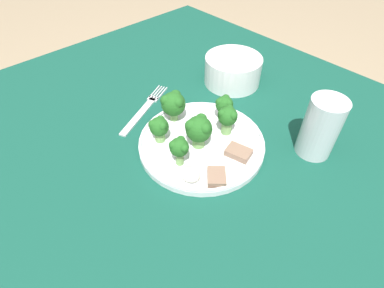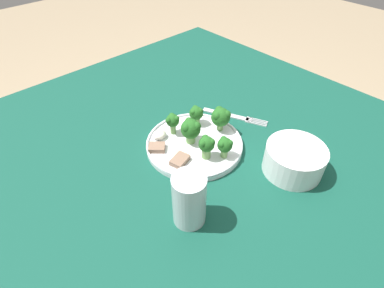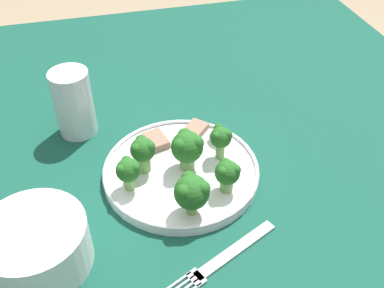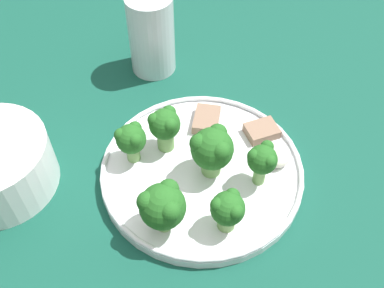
{
  "view_description": "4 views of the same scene",
  "coord_description": "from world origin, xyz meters",
  "px_view_note": "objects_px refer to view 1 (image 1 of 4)",
  "views": [
    {
      "loc": [
        0.26,
        -0.25,
        1.14
      ],
      "look_at": [
        -0.03,
        0.02,
        0.75
      ],
      "focal_mm": 28.0,
      "sensor_mm": 36.0,
      "label": 1
    },
    {
      "loc": [
        0.36,
        0.45,
        1.24
      ],
      "look_at": [
        -0.0,
        0.06,
        0.76
      ],
      "focal_mm": 28.0,
      "sensor_mm": 36.0,
      "label": 2
    },
    {
      "loc": [
        -0.52,
        0.16,
        1.22
      ],
      "look_at": [
        -0.02,
        0.03,
        0.78
      ],
      "focal_mm": 42.0,
      "sensor_mm": 36.0,
      "label": 3
    },
    {
      "loc": [
        -0.32,
        -0.08,
        1.17
      ],
      "look_at": [
        -0.03,
        0.06,
        0.78
      ],
      "focal_mm": 42.0,
      "sensor_mm": 36.0,
      "label": 4
    }
  ],
  "objects_px": {
    "dinner_plate": "(201,143)",
    "fork": "(144,109)",
    "cream_bowl": "(233,71)",
    "drinking_glass": "(320,130)"
  },
  "relations": [
    {
      "from": "cream_bowl",
      "to": "drinking_glass",
      "type": "height_order",
      "value": "drinking_glass"
    },
    {
      "from": "dinner_plate",
      "to": "drinking_glass",
      "type": "distance_m",
      "value": 0.22
    },
    {
      "from": "dinner_plate",
      "to": "fork",
      "type": "bearing_deg",
      "value": -175.39
    },
    {
      "from": "fork",
      "to": "drinking_glass",
      "type": "relative_size",
      "value": 1.52
    },
    {
      "from": "dinner_plate",
      "to": "drinking_glass",
      "type": "height_order",
      "value": "drinking_glass"
    },
    {
      "from": "fork",
      "to": "drinking_glass",
      "type": "height_order",
      "value": "drinking_glass"
    },
    {
      "from": "cream_bowl",
      "to": "drinking_glass",
      "type": "bearing_deg",
      "value": -13.88
    },
    {
      "from": "cream_bowl",
      "to": "drinking_glass",
      "type": "distance_m",
      "value": 0.27
    },
    {
      "from": "drinking_glass",
      "to": "cream_bowl",
      "type": "bearing_deg",
      "value": 166.12
    },
    {
      "from": "cream_bowl",
      "to": "drinking_glass",
      "type": "relative_size",
      "value": 1.15
    }
  ]
}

